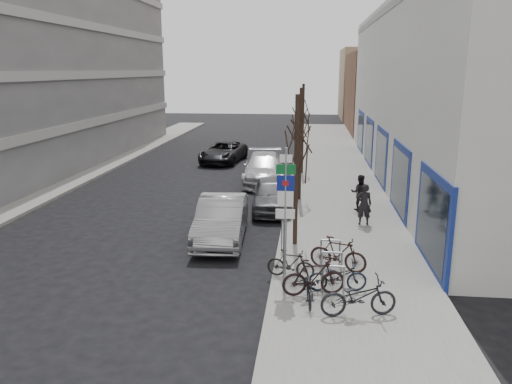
% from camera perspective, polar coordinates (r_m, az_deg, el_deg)
% --- Properties ---
extents(ground, '(120.00, 120.00, 0.00)m').
position_cam_1_polar(ground, '(15.39, -5.88, -10.45)').
color(ground, black).
rests_on(ground, ground).
extents(sidewalk_east, '(5.00, 70.00, 0.15)m').
position_cam_1_polar(sidewalk_east, '(24.55, 9.38, -1.09)').
color(sidewalk_east, slate).
rests_on(sidewalk_east, ground).
extents(sidewalk_west, '(3.00, 70.00, 0.15)m').
position_cam_1_polar(sidewalk_west, '(28.25, -23.82, -0.14)').
color(sidewalk_west, slate).
rests_on(sidewalk_west, ground).
extents(brick_building_far, '(12.00, 14.00, 8.00)m').
position_cam_1_polar(brick_building_far, '(54.67, 16.98, 10.79)').
color(brick_building_far, brown).
rests_on(brick_building_far, ground).
extents(tan_building_far, '(13.00, 12.00, 9.00)m').
position_cam_1_polar(tan_building_far, '(69.52, 15.16, 11.84)').
color(tan_building_far, '#937A5B').
rests_on(tan_building_far, ground).
extents(highway_sign_pole, '(0.55, 0.10, 4.20)m').
position_cam_1_polar(highway_sign_pole, '(14.24, 3.37, -1.88)').
color(highway_sign_pole, gray).
rests_on(highway_sign_pole, ground).
extents(bike_rack, '(0.66, 2.26, 0.83)m').
position_cam_1_polar(bike_rack, '(15.40, 8.65, -7.86)').
color(bike_rack, gray).
rests_on(bike_rack, sidewalk_east).
extents(tree_near, '(1.80, 1.80, 5.50)m').
position_cam_1_polar(tree_near, '(17.35, 4.70, 6.47)').
color(tree_near, black).
rests_on(tree_near, ground).
extents(tree_mid, '(1.80, 1.80, 5.50)m').
position_cam_1_polar(tree_mid, '(23.81, 5.14, 8.44)').
color(tree_mid, black).
rests_on(tree_mid, ground).
extents(tree_far, '(1.80, 1.80, 5.50)m').
position_cam_1_polar(tree_far, '(30.29, 5.40, 9.57)').
color(tree_far, black).
rests_on(tree_far, ground).
extents(meter_front, '(0.10, 0.08, 1.27)m').
position_cam_1_polar(meter_front, '(17.57, 2.98, -4.06)').
color(meter_front, gray).
rests_on(meter_front, sidewalk_east).
extents(meter_mid, '(0.10, 0.08, 1.27)m').
position_cam_1_polar(meter_mid, '(22.87, 3.77, 0.14)').
color(meter_mid, gray).
rests_on(meter_mid, sidewalk_east).
extents(meter_back, '(0.10, 0.08, 1.27)m').
position_cam_1_polar(meter_back, '(28.24, 4.26, 2.76)').
color(meter_back, gray).
rests_on(meter_back, sidewalk_east).
extents(bike_near_left, '(0.58, 1.59, 0.96)m').
position_cam_1_polar(bike_near_left, '(13.81, 6.13, -10.55)').
color(bike_near_left, black).
rests_on(bike_near_left, sidewalk_east).
extents(bike_near_right, '(1.89, 0.94, 1.10)m').
position_cam_1_polar(bike_near_right, '(14.16, 6.62, -9.60)').
color(bike_near_right, black).
rests_on(bike_near_right, sidewalk_east).
extents(bike_mid_curb, '(1.74, 0.72, 1.03)m').
position_cam_1_polar(bike_mid_curb, '(14.52, 9.28, -9.23)').
color(bike_mid_curb, black).
rests_on(bike_mid_curb, sidewalk_east).
extents(bike_mid_inner, '(1.56, 0.77, 0.91)m').
position_cam_1_polar(bike_mid_inner, '(15.26, 3.98, -8.15)').
color(bike_mid_inner, black).
rests_on(bike_mid_inner, sidewalk_east).
extents(bike_far_curb, '(2.06, 0.97, 1.21)m').
position_cam_1_polar(bike_far_curb, '(13.22, 11.65, -11.32)').
color(bike_far_curb, black).
rests_on(bike_far_curb, sidewalk_east).
extents(bike_far_inner, '(1.92, 1.13, 1.12)m').
position_cam_1_polar(bike_far_inner, '(15.92, 9.37, -6.95)').
color(bike_far_inner, black).
rests_on(bike_far_inner, sidewalk_east).
extents(parked_car_front, '(2.03, 5.04, 1.63)m').
position_cam_1_polar(parked_car_front, '(18.89, -3.98, -3.13)').
color(parked_car_front, '#95959A').
rests_on(parked_car_front, ground).
extents(parked_car_mid, '(2.11, 4.58, 1.52)m').
position_cam_1_polar(parked_car_mid, '(22.83, 1.87, -0.26)').
color(parked_car_mid, '#4F5055').
rests_on(parked_car_mid, ground).
extents(parked_car_back, '(2.67, 5.83, 1.65)m').
position_cam_1_polar(parked_car_back, '(28.49, 0.92, 2.71)').
color(parked_car_back, '#B8B7BD').
rests_on(parked_car_back, ground).
extents(lane_car, '(3.05, 5.47, 1.45)m').
position_cam_1_polar(lane_car, '(35.01, -3.75, 4.59)').
color(lane_car, black).
rests_on(lane_car, ground).
extents(pedestrian_near, '(0.64, 0.44, 1.71)m').
position_cam_1_polar(pedestrian_near, '(20.67, 12.25, -1.38)').
color(pedestrian_near, black).
rests_on(pedestrian_near, sidewalk_east).
extents(pedestrian_far, '(0.64, 0.46, 1.64)m').
position_cam_1_polar(pedestrian_far, '(22.79, 11.76, -0.03)').
color(pedestrian_far, black).
rests_on(pedestrian_far, sidewalk_east).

